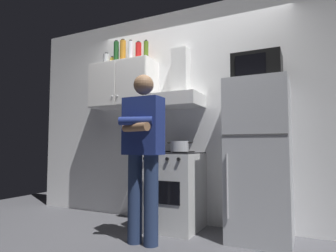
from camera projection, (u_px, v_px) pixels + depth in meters
ground_plane at (168, 235)px, 3.00m from camera, size 7.00×7.00×0.00m
back_wall_tiled at (188, 113)px, 3.64m from camera, size 4.80×0.10×2.70m
upper_cabinet at (123, 85)px, 3.83m from camera, size 0.90×0.37×0.60m
stove_oven at (174, 190)px, 3.28m from camera, size 0.60×0.62×0.87m
range_hood at (178, 91)px, 3.48m from camera, size 0.60×0.44×0.75m
refrigerator at (259, 159)px, 2.90m from camera, size 0.60×0.62×1.60m
microwave at (257, 68)px, 2.98m from camera, size 0.48×0.37×0.28m
person_standing at (143, 150)px, 2.79m from camera, size 0.38×0.33×1.64m
cooking_pot at (180, 146)px, 3.15m from camera, size 0.30×0.20×0.12m
bottle_spice_jar at (112, 62)px, 3.99m from camera, size 0.06×0.06×0.13m
bottle_liquor_amber at (123, 52)px, 3.89m from camera, size 0.08×0.08×0.34m
bottle_soda_red at (138, 52)px, 3.79m from camera, size 0.08×0.08×0.27m
bottle_canister_steel at (106, 60)px, 4.02m from camera, size 0.09×0.09×0.19m
bottle_vodka_clear at (131, 52)px, 3.84m from camera, size 0.07×0.07×0.31m
bottle_olive_oil at (146, 50)px, 3.72m from camera, size 0.06×0.06×0.26m
bottle_wine_green at (116, 53)px, 3.93m from camera, size 0.07×0.07×0.33m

